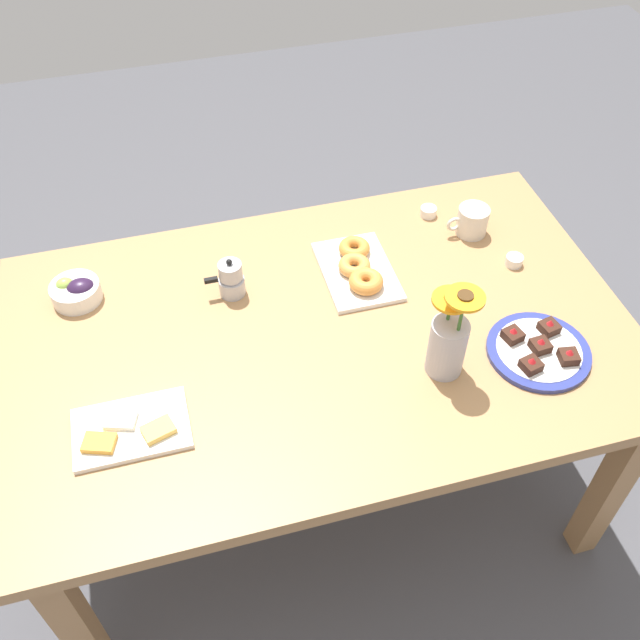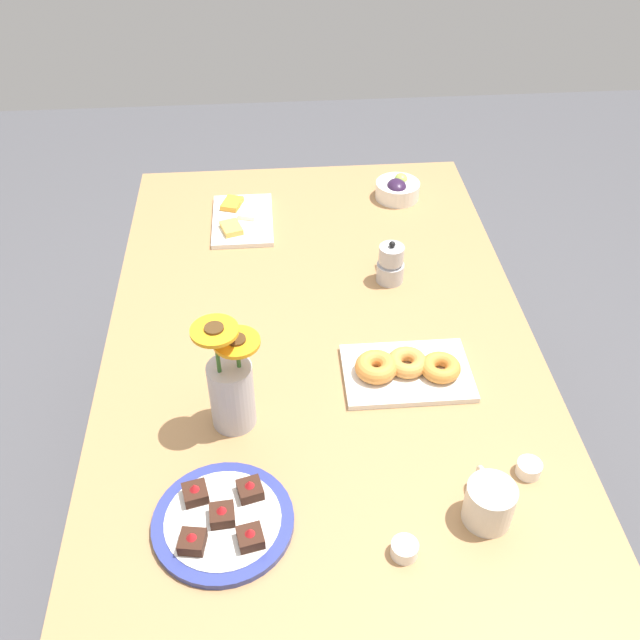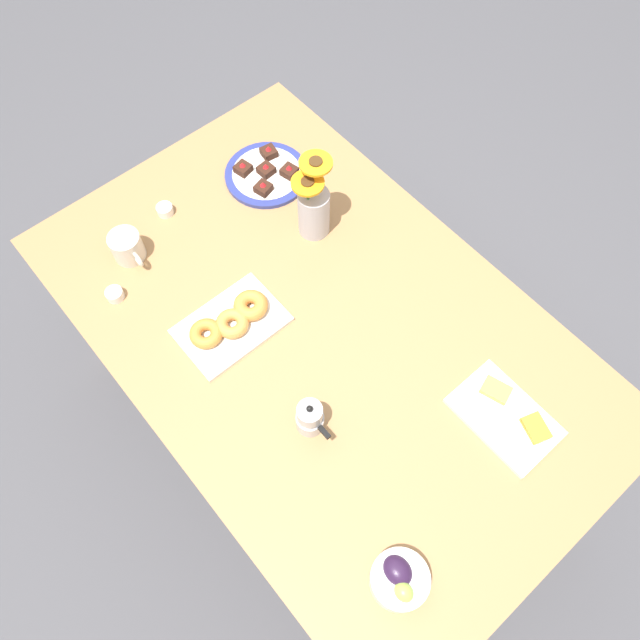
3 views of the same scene
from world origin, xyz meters
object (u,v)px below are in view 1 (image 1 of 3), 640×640
object	(u,v)px
jam_cup_berry	(514,260)
moka_pot	(231,279)
croissant_platter	(358,269)
grape_bowl	(76,291)
jam_cup_honey	(428,211)
dining_table	(320,352)
flower_vase	(448,342)
coffee_mug	(472,221)
cheese_platter	(131,429)
dessert_plate	(539,350)

from	to	relation	value
jam_cup_berry	moka_pot	xyz separation A→B (m)	(0.78, -0.10, 0.03)
croissant_platter	moka_pot	distance (m)	0.35
grape_bowl	jam_cup_honey	xyz separation A→B (m)	(-1.03, -0.09, -0.01)
jam_cup_berry	jam_cup_honey	bearing A→B (deg)	-60.35
dining_table	grape_bowl	world-z (taller)	grape_bowl
jam_cup_honey	flower_vase	world-z (taller)	flower_vase
coffee_mug	jam_cup_honey	size ratio (longest dim) A/B	2.59
croissant_platter	flower_vase	distance (m)	0.39
dining_table	croissant_platter	world-z (taller)	croissant_platter
croissant_platter	jam_cup_berry	world-z (taller)	croissant_platter
grape_bowl	croissant_platter	world-z (taller)	grape_bowl
croissant_platter	flower_vase	world-z (taller)	flower_vase
jam_cup_honey	moka_pot	world-z (taller)	moka_pot
flower_vase	grape_bowl	bearing A→B (deg)	-29.29
cheese_platter	flower_vase	size ratio (longest dim) A/B	0.97
grape_bowl	jam_cup_berry	bearing A→B (deg)	171.34
croissant_platter	moka_pot	bearing A→B (deg)	-3.02
jam_cup_berry	moka_pot	bearing A→B (deg)	-6.96
coffee_mug	moka_pot	size ratio (longest dim) A/B	1.05
coffee_mug	cheese_platter	distance (m)	1.11
flower_vase	moka_pot	world-z (taller)	flower_vase
jam_cup_honey	jam_cup_berry	size ratio (longest dim) A/B	1.00
cheese_platter	jam_cup_berry	world-z (taller)	cheese_platter
dining_table	cheese_platter	world-z (taller)	cheese_platter
coffee_mug	dessert_plate	size ratio (longest dim) A/B	0.49
cheese_platter	flower_vase	world-z (taller)	flower_vase
croissant_platter	jam_cup_honey	xyz separation A→B (m)	(-0.28, -0.19, -0.00)
coffee_mug	flower_vase	world-z (taller)	flower_vase
croissant_platter	flower_vase	bearing A→B (deg)	105.22
coffee_mug	moka_pot	bearing A→B (deg)	5.24
dessert_plate	moka_pot	world-z (taller)	moka_pot
croissant_platter	dessert_plate	xyz separation A→B (m)	(-0.35, 0.39, -0.01)
coffee_mug	dessert_plate	world-z (taller)	coffee_mug
coffee_mug	dessert_plate	bearing A→B (deg)	87.25
dining_table	croissant_platter	bearing A→B (deg)	-131.52
jam_cup_honey	dessert_plate	xyz separation A→B (m)	(-0.07, 0.58, -0.00)
dining_table	moka_pot	size ratio (longest dim) A/B	13.45
jam_cup_berry	flower_vase	distance (m)	0.45
coffee_mug	croissant_platter	distance (m)	0.38
dining_table	cheese_platter	distance (m)	0.54
flower_vase	jam_cup_berry	bearing A→B (deg)	-138.05
coffee_mug	jam_cup_berry	distance (m)	0.17
cheese_platter	flower_vase	bearing A→B (deg)	179.14
jam_cup_honey	moka_pot	size ratio (longest dim) A/B	0.40
coffee_mug	cheese_platter	size ratio (longest dim) A/B	0.48
grape_bowl	moka_pot	bearing A→B (deg)	168.07
flower_vase	moka_pot	distance (m)	0.60
jam_cup_berry	croissant_platter	bearing A→B (deg)	-10.07
dessert_plate	cheese_platter	bearing A→B (deg)	-1.69
coffee_mug	cheese_platter	world-z (taller)	coffee_mug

